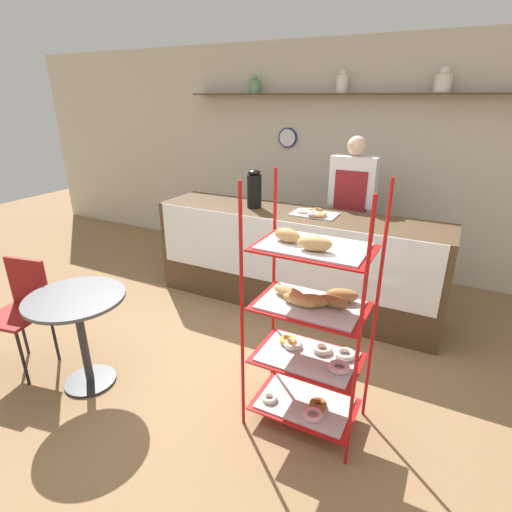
% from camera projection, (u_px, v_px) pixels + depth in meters
% --- Properties ---
extents(ground_plane, '(14.00, 14.00, 0.00)m').
position_uv_depth(ground_plane, '(229.00, 374.00, 3.21)').
color(ground_plane, olive).
extents(back_wall, '(10.00, 0.30, 2.70)m').
position_uv_depth(back_wall, '(338.00, 158.00, 4.90)').
color(back_wall, beige).
rests_on(back_wall, ground_plane).
extents(display_counter, '(2.93, 0.65, 1.00)m').
position_uv_depth(display_counter, '(294.00, 260.00, 4.12)').
color(display_counter, '#4C3823').
rests_on(display_counter, ground_plane).
extents(pastry_rack, '(0.73, 0.48, 1.66)m').
position_uv_depth(pastry_rack, '(310.00, 324.00, 2.48)').
color(pastry_rack, '#B71414').
rests_on(pastry_rack, ground_plane).
extents(person_worker, '(0.47, 0.23, 1.71)m').
position_uv_depth(person_worker, '(351.00, 211.00, 4.28)').
color(person_worker, '#282833').
rests_on(person_worker, ground_plane).
extents(cafe_table, '(0.70, 0.70, 0.75)m').
position_uv_depth(cafe_table, '(79.00, 319.00, 2.91)').
color(cafe_table, '#262628').
rests_on(cafe_table, ground_plane).
extents(cafe_chair, '(0.44, 0.44, 0.90)m').
position_uv_depth(cafe_chair, '(22.00, 303.00, 3.14)').
color(cafe_chair, black).
rests_on(cafe_chair, ground_plane).
extents(coffee_carafe, '(0.15, 0.15, 0.39)m').
position_uv_depth(coffee_carafe, '(254.00, 189.00, 4.05)').
color(coffee_carafe, black).
rests_on(coffee_carafe, display_counter).
extents(donut_tray_counter, '(0.44, 0.28, 0.05)m').
position_uv_depth(donut_tray_counter, '(314.00, 213.00, 3.84)').
color(donut_tray_counter, silver).
rests_on(donut_tray_counter, display_counter).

